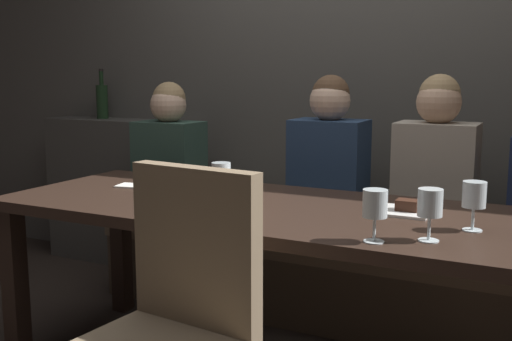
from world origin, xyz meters
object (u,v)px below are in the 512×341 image
object	(u,v)px
diner_far_end	(436,167)
wine_bottle_dark_red	(102,100)
dessert_plate	(406,209)
chair_near_side	(172,316)
diner_redhead	(169,153)
wine_glass_center_front	(221,175)
espresso_cup	(237,207)
diner_bearded	(329,160)
wine_glass_far_right	(430,205)
banquette_bench	(328,277)
wine_glass_near_left	(474,197)
dining_table	(270,227)
wine_glass_end_left	(375,205)

from	to	relation	value
diner_far_end	wine_bottle_dark_red	world-z (taller)	wine_bottle_dark_red
dessert_plate	chair_near_side	bearing A→B (deg)	-119.76
dessert_plate	diner_far_end	bearing A→B (deg)	90.57
diner_redhead	dessert_plate	world-z (taller)	diner_redhead
diner_redhead	wine_glass_center_front	world-z (taller)	diner_redhead
wine_bottle_dark_red	espresso_cup	distance (m)	2.11
diner_redhead	diner_bearded	bearing A→B (deg)	1.39
diner_redhead	wine_glass_far_right	xyz separation A→B (m)	(1.61, -0.94, 0.05)
banquette_bench	wine_glass_near_left	distance (m)	1.24
diner_bearded	espresso_cup	size ratio (longest dim) A/B	6.61
wine_glass_near_left	dessert_plate	distance (m)	0.32
banquette_bench	diner_bearded	size ratio (longest dim) A/B	3.15
banquette_bench	dessert_plate	world-z (taller)	dessert_plate
wine_bottle_dark_red	wine_glass_center_front	world-z (taller)	wine_bottle_dark_red
dining_table	wine_bottle_dark_red	bearing A→B (deg)	148.63
dining_table	diner_far_end	distance (m)	0.89
diner_bearded	diner_redhead	bearing A→B (deg)	-178.61
wine_glass_center_front	wine_glass_near_left	bearing A→B (deg)	0.29
chair_near_side	diner_far_end	distance (m)	1.54
diner_far_end	banquette_bench	bearing A→B (deg)	-177.56
chair_near_side	diner_bearded	size ratio (longest dim) A/B	1.24
wine_glass_far_right	wine_glass_near_left	distance (m)	0.22
dining_table	wine_glass_near_left	world-z (taller)	wine_glass_near_left
diner_far_end	espresso_cup	distance (m)	1.06
dining_table	wine_bottle_dark_red	xyz separation A→B (m)	(-1.72, 1.05, 0.42)
banquette_bench	diner_redhead	distance (m)	1.12
wine_bottle_dark_red	wine_glass_far_right	size ratio (longest dim) A/B	1.99
wine_bottle_dark_red	chair_near_side	bearing A→B (deg)	-45.30
wine_glass_far_right	diner_redhead	bearing A→B (deg)	149.60
wine_glass_end_left	banquette_bench	bearing A→B (deg)	116.31
dining_table	espresso_cup	world-z (taller)	espresso_cup
wine_glass_near_left	espresso_cup	xyz separation A→B (m)	(-0.80, -0.14, -0.09)
diner_bearded	dessert_plate	xyz separation A→B (m)	(0.52, -0.62, -0.07)
diner_redhead	wine_glass_end_left	world-z (taller)	diner_redhead
wine_bottle_dark_red	diner_far_end	bearing A→B (deg)	-8.40
wine_glass_far_right	dining_table	bearing A→B (deg)	159.73
diner_redhead	dining_table	bearing A→B (deg)	-36.35
diner_far_end	wine_glass_center_front	size ratio (longest dim) A/B	4.86
wine_glass_far_right	wine_glass_end_left	distance (m)	0.17
espresso_cup	dessert_plate	xyz separation A→B (m)	(0.55, 0.30, -0.01)
diner_redhead	dessert_plate	size ratio (longest dim) A/B	3.96
banquette_bench	wine_bottle_dark_red	distance (m)	1.95
dining_table	wine_glass_near_left	bearing A→B (deg)	-3.85
wine_glass_near_left	diner_bearded	bearing A→B (deg)	135.09
wine_glass_far_right	espresso_cup	xyz separation A→B (m)	(-0.70, 0.05, -0.09)
wine_glass_near_left	espresso_cup	distance (m)	0.82
banquette_bench	wine_bottle_dark_red	bearing A→B (deg)	168.54
dining_table	wine_bottle_dark_red	world-z (taller)	wine_bottle_dark_red
dining_table	dessert_plate	bearing A→B (deg)	11.99
diner_far_end	wine_bottle_dark_red	size ratio (longest dim) A/B	2.45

